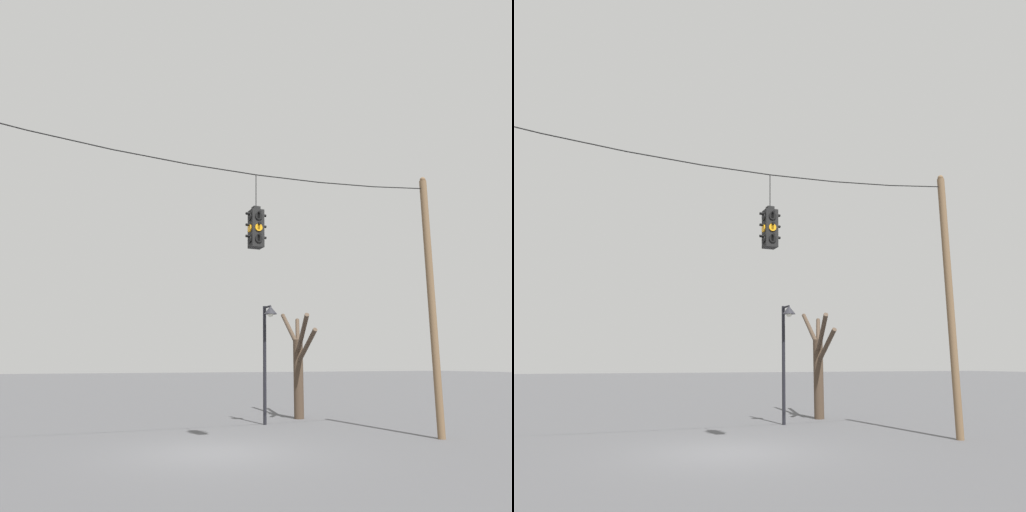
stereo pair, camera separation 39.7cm
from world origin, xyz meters
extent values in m
plane|color=#4C4C4F|center=(0.00, 0.00, 0.00)|extent=(200.00, 200.00, 0.00)
cylinder|color=brown|center=(6.68, -0.41, 3.89)|extent=(0.22, 0.22, 7.79)
sphere|color=brown|center=(6.68, -0.41, 7.83)|extent=(0.18, 0.18, 0.18)
cylinder|color=black|center=(-3.82, -0.41, 7.26)|extent=(1.91, 0.03, 0.17)
cylinder|color=black|center=(-1.91, -0.41, 7.15)|extent=(1.91, 0.03, 0.10)
cylinder|color=black|center=(0.00, -0.41, 7.12)|extent=(1.91, 0.03, 0.03)
cylinder|color=black|center=(1.91, -0.41, 7.15)|extent=(1.91, 0.03, 0.10)
cylinder|color=black|center=(3.82, -0.41, 7.26)|extent=(1.91, 0.03, 0.17)
cylinder|color=black|center=(5.73, -0.41, 7.43)|extent=(1.91, 0.03, 0.24)
cube|color=black|center=(0.92, -0.41, 5.60)|extent=(0.34, 0.34, 1.02)
cube|color=black|center=(0.92, -0.41, 6.16)|extent=(0.19, 0.19, 0.10)
cylinder|color=black|center=(0.92, -0.41, 6.66)|extent=(0.02, 0.02, 0.91)
cylinder|color=black|center=(0.92, -0.59, 5.90)|extent=(0.20, 0.03, 0.20)
cylinder|color=black|center=(0.92, -0.64, 5.99)|extent=(0.07, 0.12, 0.07)
cylinder|color=orange|center=(0.92, -0.59, 5.60)|extent=(0.20, 0.03, 0.20)
cylinder|color=black|center=(0.92, -0.64, 5.69)|extent=(0.07, 0.12, 0.07)
cylinder|color=black|center=(0.92, -0.59, 5.29)|extent=(0.20, 0.03, 0.20)
cylinder|color=black|center=(0.92, -0.64, 5.38)|extent=(0.07, 0.12, 0.07)
cylinder|color=black|center=(0.92, -0.22, 5.90)|extent=(0.20, 0.03, 0.20)
cylinder|color=black|center=(0.92, -0.18, 5.99)|extent=(0.07, 0.12, 0.07)
cylinder|color=orange|center=(0.92, -0.22, 5.60)|extent=(0.20, 0.03, 0.20)
cylinder|color=black|center=(0.92, -0.18, 5.69)|extent=(0.07, 0.12, 0.07)
cylinder|color=black|center=(0.92, -0.22, 5.29)|extent=(0.20, 0.03, 0.20)
cylinder|color=black|center=(0.92, -0.18, 5.38)|extent=(0.07, 0.12, 0.07)
cylinder|color=black|center=(0.73, -0.41, 5.90)|extent=(0.03, 0.20, 0.20)
cylinder|color=black|center=(0.69, -0.41, 5.99)|extent=(0.12, 0.07, 0.07)
cylinder|color=orange|center=(0.73, -0.41, 5.60)|extent=(0.03, 0.20, 0.20)
cylinder|color=black|center=(0.69, -0.41, 5.69)|extent=(0.12, 0.07, 0.07)
cylinder|color=black|center=(0.73, -0.41, 5.29)|extent=(0.03, 0.20, 0.20)
cylinder|color=black|center=(0.69, -0.41, 5.38)|extent=(0.12, 0.07, 0.07)
cylinder|color=black|center=(1.10, -0.41, 5.90)|extent=(0.03, 0.20, 0.20)
cylinder|color=black|center=(1.15, -0.41, 5.99)|extent=(0.12, 0.07, 0.07)
cylinder|color=orange|center=(1.10, -0.41, 5.60)|extent=(0.03, 0.20, 0.20)
cylinder|color=black|center=(1.15, -0.41, 5.69)|extent=(0.12, 0.07, 0.07)
cylinder|color=black|center=(1.10, -0.41, 5.29)|extent=(0.03, 0.20, 0.20)
cylinder|color=black|center=(1.15, -0.41, 5.38)|extent=(0.12, 0.07, 0.07)
cylinder|color=black|center=(3.42, 4.67, 2.09)|extent=(0.12, 0.12, 4.18)
cylinder|color=black|center=(3.42, 4.41, 4.13)|extent=(0.07, 0.53, 0.07)
cone|color=#232328|center=(3.42, 4.15, 3.99)|extent=(0.48, 0.48, 0.29)
sphere|color=silver|center=(3.42, 4.15, 3.84)|extent=(0.22, 0.22, 0.22)
cylinder|color=#423326|center=(5.42, 5.88, 1.52)|extent=(0.39, 0.39, 3.04)
cylinder|color=#423326|center=(5.15, 4.99, 3.22)|extent=(0.73, 1.93, 1.46)
cylinder|color=#423326|center=(5.36, 5.06, 2.74)|extent=(0.30, 1.75, 1.36)
cylinder|color=#423326|center=(5.68, 7.09, 3.52)|extent=(0.72, 2.54, 1.61)
cylinder|color=#423326|center=(5.91, 6.83, 3.19)|extent=(1.19, 2.07, 1.78)
camera|label=1|loc=(-4.07, -12.13, 2.13)|focal=35.00mm
camera|label=2|loc=(-3.70, -12.28, 2.13)|focal=35.00mm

